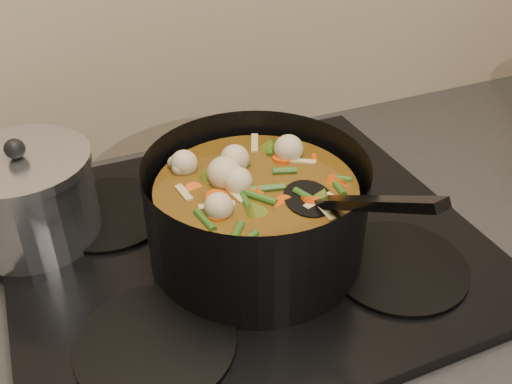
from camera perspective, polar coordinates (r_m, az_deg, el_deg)
name	(u,v)px	position (r m, az deg, el deg)	size (l,w,h in m)	color
stovetop	(245,244)	(0.79, -1.11, -5.24)	(0.62, 0.54, 0.03)	black
stockpot	(256,212)	(0.73, 0.05, -2.05)	(0.28, 0.37, 0.21)	black
saucepan	(28,197)	(0.82, -21.83, -0.45)	(0.18, 0.18, 0.15)	silver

